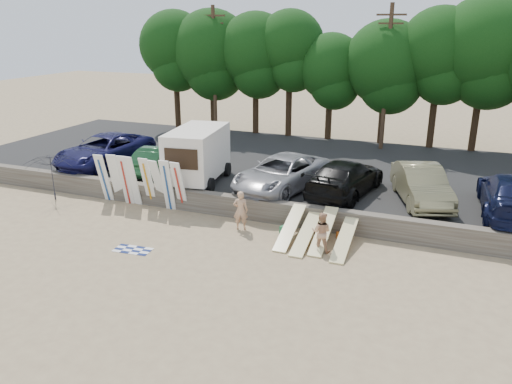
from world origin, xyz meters
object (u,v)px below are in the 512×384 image
box_trailer (197,153)px  beachgoer_a (241,210)px  beachgoer_b (321,232)px  cooler (285,230)px  car_0 (105,150)px  car_2 (282,173)px  car_3 (345,177)px  car_4 (421,185)px  beach_umbrella (53,178)px  car_5 (512,195)px  car_1 (158,159)px

box_trailer → beachgoer_a: size_ratio=2.66×
beachgoer_b → cooler: bearing=-33.0°
car_0 → beachgoer_b: car_0 is taller
box_trailer → car_2: (4.39, 0.46, -0.74)m
car_2 → cooler: 4.13m
car_3 → car_4: (3.47, 0.15, 0.01)m
car_0 → car_3: (13.96, -0.02, -0.05)m
car_0 → car_2: (10.90, -0.45, -0.05)m
beach_umbrella → box_trailer: bearing=28.5°
cooler → beach_umbrella: (-12.13, -0.27, 1.04)m
box_trailer → cooler: bearing=-36.7°
beachgoer_b → car_3: bearing=-89.8°
car_3 → beachgoer_b: 5.23m
box_trailer → car_3: (7.45, 0.89, -0.73)m
car_4 → cooler: car_4 is taller
car_2 → car_5: bearing=16.3°
car_0 → box_trailer: bearing=-2.6°
car_0 → beach_umbrella: car_0 is taller
car_2 → beachgoer_b: size_ratio=3.69×
car_0 → car_5: bearing=5.1°
box_trailer → cooler: 6.93m
car_0 → beachgoer_a: (10.36, -4.33, -0.71)m
beachgoer_a → beachgoer_b: bearing=149.2°
car_3 → beachgoer_b: size_ratio=3.55×
car_2 → beachgoer_b: bearing=-41.1°
beachgoer_a → beachgoer_b: (3.80, -0.87, -0.07)m
beachgoer_b → cooler: 2.26m
car_0 → beachgoer_a: car_0 is taller
beach_umbrella → car_0: bearing=92.3°
box_trailer → car_1: size_ratio=1.05×
car_2 → beachgoer_a: bearing=-83.5°
car_1 → car_5: bearing=174.0°
beach_umbrella → car_2: bearing=20.0°
car_4 → beach_umbrella: 17.84m
car_0 → car_3: 13.96m
car_0 → car_2: size_ratio=1.07×
car_4 → cooler: bearing=-159.2°
car_1 → car_5: size_ratio=0.72×
car_4 → beach_umbrella: bearing=176.0°
car_2 → beachgoer_b: (3.25, -4.75, -0.72)m
beach_umbrella → beachgoer_a: bearing=0.1°
car_4 → beachgoer_b: bearing=-140.2°
beachgoer_b → car_2: bearing=-57.5°
car_0 → car_5: 21.16m
car_2 → cooler: (1.40, -3.63, -1.37)m
car_3 → car_4: 3.47m
cooler → car_0: bearing=-176.6°
car_3 → car_5: car_5 is taller
beachgoer_a → cooler: (1.94, 0.24, -0.71)m
beachgoer_a → beachgoer_b: size_ratio=1.08×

